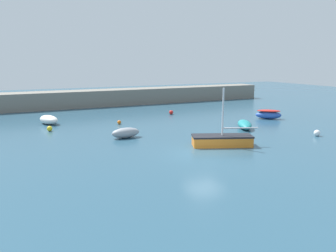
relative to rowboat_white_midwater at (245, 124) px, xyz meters
name	(u,v)px	position (x,y,z in m)	size (l,w,h in m)	color
ground_plane	(204,156)	(-7.99, -5.82, -0.47)	(120.00, 120.00, 0.20)	#284C60
harbor_breakwater	(103,98)	(-7.99, 21.33, 0.75)	(51.04, 3.44, 2.23)	slate
rowboat_white_midwater	(245,124)	(0.00, 0.00, 0.00)	(2.74, 3.56, 0.73)	teal
sailboat_twin_hulled	(222,140)	(-5.62, -4.46, 0.07)	(4.82, 3.03, 4.32)	orange
rowboat_with_red_cover	(268,114)	(5.64, 3.03, 0.14)	(2.85, 2.59, 1.00)	#2D56B7
fishing_dinghy_green	(126,133)	(-11.29, 1.10, 0.05)	(2.42, 1.12, 0.84)	gray
open_tender_yellow	(49,120)	(-16.35, 10.16, 0.07)	(2.21, 3.04, 0.88)	white
mooring_buoy_orange	(119,122)	(-10.00, 7.07, -0.17)	(0.38, 0.38, 0.38)	orange
mooring_buoy_red	(171,112)	(-2.66, 10.25, -0.12)	(0.49, 0.49, 0.49)	red
mooring_buoy_yellow	(50,129)	(-16.66, 6.50, -0.13)	(0.48, 0.48, 0.48)	yellow
mooring_buoy_white	(317,133)	(3.47, -5.21, -0.10)	(0.53, 0.53, 0.53)	white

